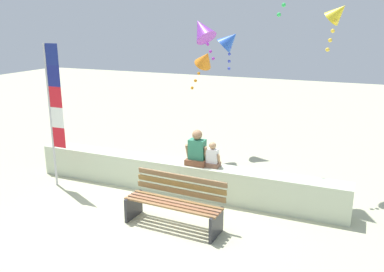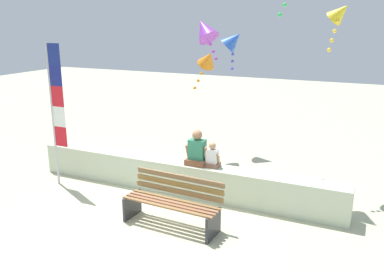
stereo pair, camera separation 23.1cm
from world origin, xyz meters
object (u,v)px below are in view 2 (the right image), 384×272
(person_child, at_px, (212,157))
(kite_purple, at_px, (205,30))
(person_adult, at_px, (197,151))
(flag_banner, at_px, (56,105))
(park_bench, at_px, (173,203))
(kite_orange, at_px, (208,59))
(kite_yellow, at_px, (340,13))
(kite_blue, at_px, (233,40))

(person_child, xyz_separation_m, kite_purple, (-1.06, 2.05, 2.47))
(person_adult, distance_m, flag_banner, 3.20)
(park_bench, relative_size, kite_orange, 1.72)
(flag_banner, relative_size, kite_yellow, 3.05)
(park_bench, height_order, kite_blue, kite_blue)
(person_adult, bearing_deg, kite_blue, 97.47)
(person_adult, bearing_deg, flag_banner, -166.52)
(person_child, bearing_deg, kite_orange, 114.67)
(kite_purple, xyz_separation_m, kite_orange, (-0.09, 0.46, -0.75))
(person_adult, xyz_separation_m, kite_yellow, (2.37, 1.67, 2.73))
(person_child, xyz_separation_m, kite_yellow, (2.04, 1.67, 2.81))
(person_child, xyz_separation_m, kite_blue, (-0.77, 3.35, 2.17))
(flag_banner, xyz_separation_m, kite_purple, (2.28, 2.77, 1.53))
(person_adult, relative_size, kite_orange, 0.70)
(person_child, distance_m, kite_purple, 3.38)
(park_bench, xyz_separation_m, kite_yellow, (2.23, 3.04, 3.28))
(kite_yellow, bearing_deg, person_adult, -144.82)
(kite_orange, xyz_separation_m, kite_blue, (0.38, 0.84, 0.45))
(person_adult, bearing_deg, kite_yellow, 35.18)
(person_child, relative_size, kite_purple, 0.46)
(park_bench, distance_m, kite_purple, 4.58)
(kite_blue, height_order, kite_yellow, kite_yellow)
(person_adult, bearing_deg, park_bench, -84.17)
(person_child, relative_size, kite_orange, 0.49)
(park_bench, distance_m, flag_banner, 3.50)
(person_child, height_order, kite_purple, kite_purple)
(kite_orange, distance_m, kite_blue, 1.03)
(kite_yellow, bearing_deg, flag_banner, -156.01)
(kite_yellow, bearing_deg, park_bench, -126.32)
(kite_orange, height_order, kite_blue, kite_blue)
(person_adult, distance_m, person_child, 0.35)
(person_adult, bearing_deg, kite_orange, 108.03)
(kite_purple, bearing_deg, kite_yellow, -6.94)
(kite_purple, bearing_deg, flag_banner, -129.42)
(person_adult, xyz_separation_m, kite_blue, (-0.44, 3.35, 2.08))
(kite_orange, bearing_deg, kite_blue, 65.77)
(person_adult, xyz_separation_m, person_child, (0.34, 0.00, -0.09))
(flag_banner, bearing_deg, person_child, 12.18)
(park_bench, bearing_deg, flag_banner, 168.40)
(flag_banner, bearing_deg, park_bench, -11.60)
(person_adult, height_order, kite_purple, kite_purple)
(flag_banner, height_order, kite_yellow, kite_yellow)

